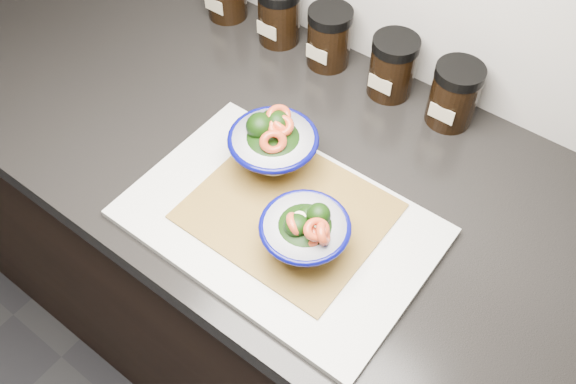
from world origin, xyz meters
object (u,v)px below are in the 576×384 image
Objects in this scene: cutting_board at (279,222)px; spice_jar_e at (454,95)px; bowl_right at (305,232)px; spice_jar_d at (392,66)px; spice_jar_b at (279,14)px; spice_jar_c at (329,37)px; bowl_left at (273,144)px.

cutting_board is 0.37m from spice_jar_e.
bowl_right and spice_jar_d have the same top height.
spice_jar_b is 0.12m from spice_jar_c.
bowl_right is at bearing -59.58° from spice_jar_c.
spice_jar_e is at bearing 84.88° from bowl_right.
spice_jar_b is 0.37m from spice_jar_e.
bowl_left reaches higher than spice_jar_d.
bowl_left reaches higher than spice_jar_b.
cutting_board is 0.39m from spice_jar_c.
bowl_left is 1.25× the size of spice_jar_e.
cutting_board is 3.98× the size of spice_jar_e.
bowl_right is 0.38m from spice_jar_e.
bowl_right is 0.43m from spice_jar_c.
spice_jar_b is 1.00× the size of spice_jar_c.
bowl_right and spice_jar_e have the same top height.
spice_jar_c is at bearing 114.08° from cutting_board.
spice_jar_c is 1.00× the size of spice_jar_d.
spice_jar_d is (-0.02, 0.35, 0.05)m from cutting_board.
cutting_board is 3.98× the size of spice_jar_c.
spice_jar_c is (-0.22, 0.37, 0.00)m from bowl_right.
spice_jar_e is (0.10, 0.35, 0.05)m from cutting_board.
bowl_left is at bearing -121.67° from spice_jar_e.
spice_jar_c is (-0.08, 0.27, -0.00)m from bowl_left.
spice_jar_c is at bearing 107.09° from bowl_left.
spice_jar_e is at bearing 0.00° from spice_jar_c.
spice_jar_b is at bearing 180.00° from spice_jar_d.
bowl_right is at bearing -36.48° from bowl_left.
spice_jar_b is 1.00× the size of spice_jar_d.
bowl_left reaches higher than spice_jar_e.
bowl_left reaches higher than bowl_right.
bowl_left is at bearing -100.31° from spice_jar_d.
spice_jar_c is 1.00× the size of spice_jar_e.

